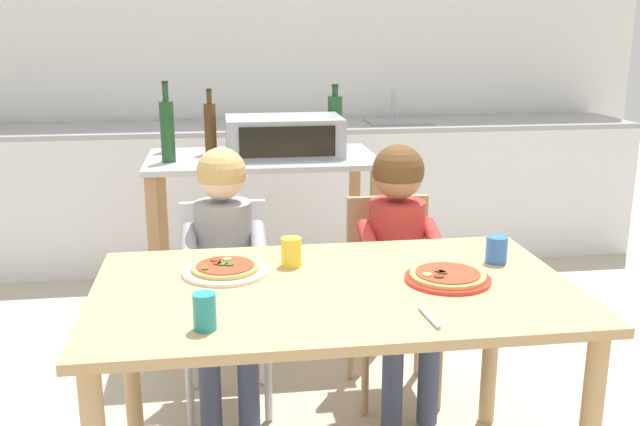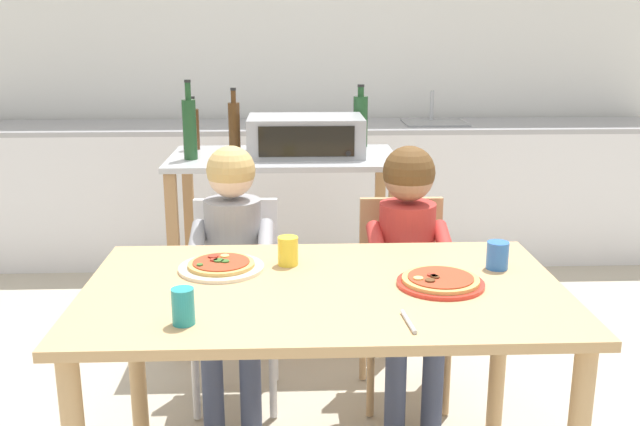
{
  "view_description": "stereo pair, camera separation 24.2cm",
  "coord_description": "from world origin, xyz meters",
  "px_view_note": "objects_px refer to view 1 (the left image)",
  "views": [
    {
      "loc": [
        -0.34,
        -2.01,
        1.51
      ],
      "look_at": [
        0.0,
        0.3,
        0.89
      ],
      "focal_mm": 39.95,
      "sensor_mm": 36.0,
      "label": 1
    },
    {
      "loc": [
        -0.09,
        -2.04,
        1.51
      ],
      "look_at": [
        0.0,
        0.3,
        0.89
      ],
      "focal_mm": 39.95,
      "sensor_mm": 36.0,
      "label": 2
    }
  ],
  "objects_px": {
    "bottle_tall_green_wine": "(210,127)",
    "dining_chair_left": "(226,289)",
    "child_in_red_shirt": "(400,242)",
    "drinking_cup_yellow": "(291,252)",
    "dining_chair_right": "(391,281)",
    "pizza_plate_red_rimmed": "(447,277)",
    "bottle_brown_beer": "(167,130)",
    "dining_table": "(334,314)",
    "pizza_plate_cream": "(225,269)",
    "kitchen_island_cart": "(263,218)",
    "serving_spoon": "(429,317)",
    "child_in_grey_shirt": "(224,253)",
    "toaster_oven": "(284,136)",
    "drinking_cup_blue": "(496,250)",
    "bottle_dark_olive_oil": "(335,120)",
    "bottle_clear_vinegar": "(167,130)",
    "drinking_cup_teal": "(205,311)"
  },
  "relations": [
    {
      "from": "child_in_grey_shirt",
      "to": "drinking_cup_blue",
      "type": "bearing_deg",
      "value": -26.12
    },
    {
      "from": "kitchen_island_cart",
      "to": "serving_spoon",
      "type": "relative_size",
      "value": 7.63
    },
    {
      "from": "toaster_oven",
      "to": "child_in_grey_shirt",
      "type": "xyz_separation_m",
      "value": [
        -0.3,
        -0.71,
        -0.33
      ]
    },
    {
      "from": "toaster_oven",
      "to": "child_in_grey_shirt",
      "type": "relative_size",
      "value": 0.51
    },
    {
      "from": "child_in_grey_shirt",
      "to": "drinking_cup_blue",
      "type": "height_order",
      "value": "child_in_grey_shirt"
    },
    {
      "from": "bottle_tall_green_wine",
      "to": "dining_table",
      "type": "bearing_deg",
      "value": -75.09
    },
    {
      "from": "child_in_red_shirt",
      "to": "drinking_cup_teal",
      "type": "relative_size",
      "value": 10.48
    },
    {
      "from": "toaster_oven",
      "to": "dining_chair_left",
      "type": "bearing_deg",
      "value": -116.77
    },
    {
      "from": "pizza_plate_cream",
      "to": "bottle_tall_green_wine",
      "type": "bearing_deg",
      "value": 91.96
    },
    {
      "from": "dining_chair_right",
      "to": "serving_spoon",
      "type": "bearing_deg",
      "value": -98.32
    },
    {
      "from": "bottle_clear_vinegar",
      "to": "drinking_cup_teal",
      "type": "bearing_deg",
      "value": -83.8
    },
    {
      "from": "kitchen_island_cart",
      "to": "pizza_plate_cream",
      "type": "distance_m",
      "value": 1.15
    },
    {
      "from": "bottle_tall_green_wine",
      "to": "pizza_plate_red_rimmed",
      "type": "height_order",
      "value": "bottle_tall_green_wine"
    },
    {
      "from": "drinking_cup_blue",
      "to": "dining_chair_left",
      "type": "bearing_deg",
      "value": 148.05
    },
    {
      "from": "bottle_dark_olive_oil",
      "to": "drinking_cup_blue",
      "type": "distance_m",
      "value": 1.44
    },
    {
      "from": "bottle_dark_olive_oil",
      "to": "drinking_cup_yellow",
      "type": "bearing_deg",
      "value": -105.38
    },
    {
      "from": "bottle_clear_vinegar",
      "to": "child_in_red_shirt",
      "type": "xyz_separation_m",
      "value": [
        0.93,
        -0.89,
        -0.33
      ]
    },
    {
      "from": "kitchen_island_cart",
      "to": "drinking_cup_blue",
      "type": "height_order",
      "value": "kitchen_island_cart"
    },
    {
      "from": "toaster_oven",
      "to": "bottle_brown_beer",
      "type": "distance_m",
      "value": 0.54
    },
    {
      "from": "bottle_tall_green_wine",
      "to": "dining_chair_left",
      "type": "distance_m",
      "value": 0.89
    },
    {
      "from": "kitchen_island_cart",
      "to": "bottle_dark_olive_oil",
      "type": "xyz_separation_m",
      "value": [
        0.39,
        0.24,
        0.43
      ]
    },
    {
      "from": "drinking_cup_yellow",
      "to": "serving_spoon",
      "type": "distance_m",
      "value": 0.59
    },
    {
      "from": "drinking_cup_yellow",
      "to": "toaster_oven",
      "type": "bearing_deg",
      "value": 85.66
    },
    {
      "from": "toaster_oven",
      "to": "drinking_cup_blue",
      "type": "xyz_separation_m",
      "value": [
        0.6,
        -1.15,
        -0.22
      ]
    },
    {
      "from": "child_in_grey_shirt",
      "to": "drinking_cup_blue",
      "type": "distance_m",
      "value": 1.01
    },
    {
      "from": "child_in_grey_shirt",
      "to": "bottle_tall_green_wine",
      "type": "bearing_deg",
      "value": 92.98
    },
    {
      "from": "child_in_red_shirt",
      "to": "drinking_cup_blue",
      "type": "distance_m",
      "value": 0.5
    },
    {
      "from": "dining_table",
      "to": "child_in_grey_shirt",
      "type": "height_order",
      "value": "child_in_grey_shirt"
    },
    {
      "from": "kitchen_island_cart",
      "to": "bottle_tall_green_wine",
      "type": "bearing_deg",
      "value": 156.43
    },
    {
      "from": "child_in_grey_shirt",
      "to": "drinking_cup_yellow",
      "type": "relative_size",
      "value": 10.95
    },
    {
      "from": "toaster_oven",
      "to": "bottle_dark_olive_oil",
      "type": "xyz_separation_m",
      "value": [
        0.28,
        0.23,
        0.04
      ]
    },
    {
      "from": "child_in_red_shirt",
      "to": "drinking_cup_yellow",
      "type": "xyz_separation_m",
      "value": [
        -0.47,
        -0.37,
        0.1
      ]
    },
    {
      "from": "pizza_plate_cream",
      "to": "toaster_oven",
      "type": "bearing_deg",
      "value": 75.13
    },
    {
      "from": "toaster_oven",
      "to": "bottle_brown_beer",
      "type": "height_order",
      "value": "bottle_brown_beer"
    },
    {
      "from": "bottle_tall_green_wine",
      "to": "dining_chair_left",
      "type": "bearing_deg",
      "value": -86.5
    },
    {
      "from": "toaster_oven",
      "to": "bottle_tall_green_wine",
      "type": "height_order",
      "value": "bottle_tall_green_wine"
    },
    {
      "from": "bottle_clear_vinegar",
      "to": "dining_chair_left",
      "type": "bearing_deg",
      "value": -72.14
    },
    {
      "from": "child_in_grey_shirt",
      "to": "pizza_plate_red_rimmed",
      "type": "relative_size",
      "value": 3.91
    },
    {
      "from": "dining_chair_right",
      "to": "drinking_cup_yellow",
      "type": "bearing_deg",
      "value": -133.67
    },
    {
      "from": "bottle_brown_beer",
      "to": "dining_table",
      "type": "bearing_deg",
      "value": -65.13
    },
    {
      "from": "dining_chair_right",
      "to": "pizza_plate_red_rimmed",
      "type": "distance_m",
      "value": 0.75
    },
    {
      "from": "dining_chair_left",
      "to": "serving_spoon",
      "type": "bearing_deg",
      "value": -61.43
    },
    {
      "from": "dining_table",
      "to": "pizza_plate_cream",
      "type": "relative_size",
      "value": 5.27
    },
    {
      "from": "bottle_brown_beer",
      "to": "child_in_red_shirt",
      "type": "relative_size",
      "value": 0.34
    },
    {
      "from": "pizza_plate_red_rimmed",
      "to": "dining_chair_right",
      "type": "bearing_deg",
      "value": 89.96
    },
    {
      "from": "kitchen_island_cart",
      "to": "bottle_brown_beer",
      "type": "height_order",
      "value": "bottle_brown_beer"
    },
    {
      "from": "pizza_plate_cream",
      "to": "bottle_dark_olive_oil",
      "type": "bearing_deg",
      "value": 66.9
    },
    {
      "from": "kitchen_island_cart",
      "to": "serving_spoon",
      "type": "distance_m",
      "value": 1.62
    },
    {
      "from": "pizza_plate_cream",
      "to": "child_in_grey_shirt",
      "type": "bearing_deg",
      "value": 89.96
    },
    {
      "from": "pizza_plate_cream",
      "to": "pizza_plate_red_rimmed",
      "type": "xyz_separation_m",
      "value": [
        0.68,
        -0.17,
        0.0
      ]
    }
  ]
}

